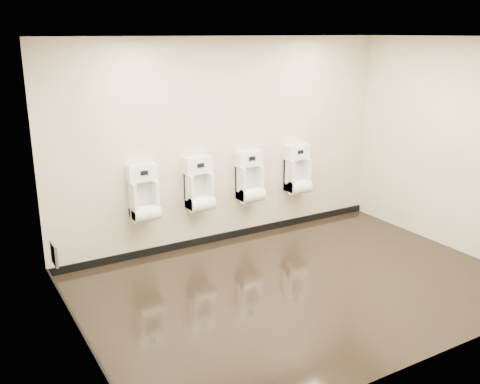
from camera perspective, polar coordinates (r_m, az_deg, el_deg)
The scene contains 14 objects.
ground at distance 6.37m, azimuth 6.38°, elevation -9.96°, with size 5.00×3.50×0.00m, color black.
ceiling at distance 5.70m, azimuth 7.32°, elevation 16.10°, with size 5.00×3.50×0.00m, color white.
back_wall at distance 7.31m, azimuth -1.45°, elevation 5.28°, with size 5.00×0.02×2.80m, color beige.
front_wall at distance 4.66m, azimuth 19.80°, elevation -2.39°, with size 5.00×0.02×2.80m, color beige.
left_wall at distance 4.85m, azimuth -17.55°, elevation -1.44°, with size 0.02×3.50×2.80m, color beige.
right_wall at distance 7.62m, azimuth 22.09°, elevation 4.52°, with size 0.02×3.50×2.80m, color beige.
tile_overlay_left at distance 4.85m, azimuth -17.49°, elevation -1.43°, with size 0.01×3.50×2.80m, color silver.
skirting_back at distance 7.68m, azimuth -1.33°, elevation -4.65°, with size 5.00×0.02×0.10m, color black.
skirting_left at distance 5.41m, azimuth -16.14°, elevation -15.14°, with size 0.02×3.50×0.10m, color black.
access_panel at distance 6.27m, azimuth -19.22°, elevation -6.26°, with size 0.04×0.25×0.25m.
urinal_0 at distance 6.83m, azimuth -10.20°, elevation -0.52°, with size 0.38×0.29×0.71m.
urinal_1 at distance 7.12m, azimuth -4.35°, elevation 0.40°, with size 0.38×0.29×0.71m.
urinal_2 at distance 7.48m, azimuth 1.07°, elevation 1.26°, with size 0.38×0.29×0.71m.
urinal_3 at distance 7.93m, azimuth 6.17°, elevation 2.05°, with size 0.38×0.29×0.71m.
Camera 1 is at (-3.45, -4.53, 2.84)m, focal length 40.00 mm.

